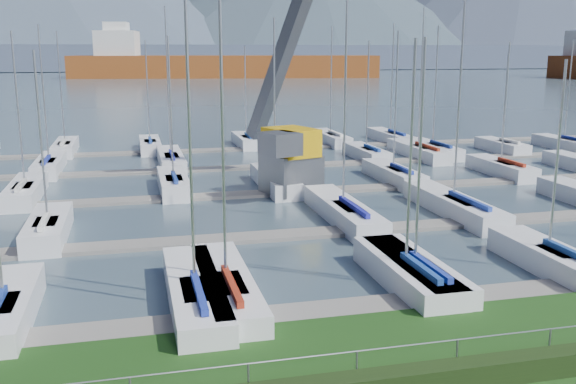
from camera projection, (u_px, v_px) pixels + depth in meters
name	position (u px, v px, depth m)	size (l,w,h in m)	color
water	(146.00, 74.00, 264.61)	(800.00, 540.00, 0.20)	#435662
hedge	(396.00, 383.00, 17.41)	(80.00, 0.70, 0.70)	black
fence	(391.00, 347.00, 17.60)	(0.04, 0.04, 80.00)	gray
foothill	(142.00, 57.00, 329.64)	(900.00, 80.00, 12.00)	#48546A
docks	(238.00, 195.00, 42.58)	(90.00, 41.60, 0.25)	slate
crane	(293.00, 109.00, 43.01)	(7.52, 12.99, 22.35)	slate
cargo_ship_mid	(213.00, 67.00, 231.01)	(110.38, 35.03, 21.50)	brown
sailboat_fleet	(224.00, 108.00, 43.53)	(73.92, 49.76, 13.39)	#1E3399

